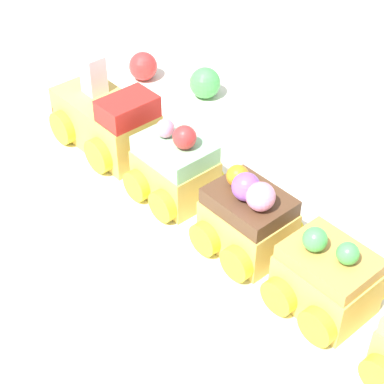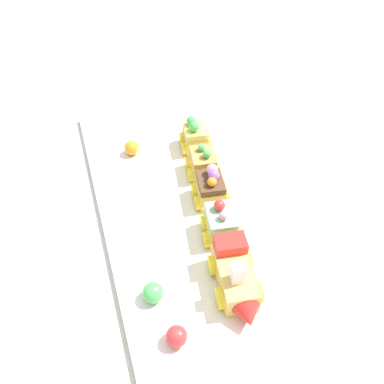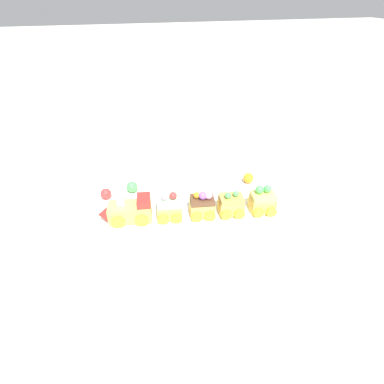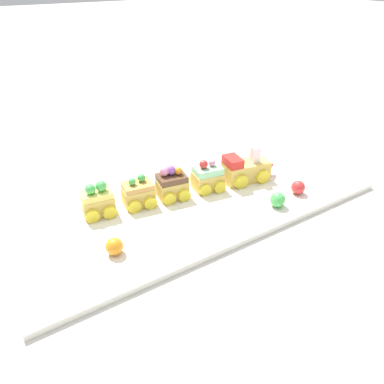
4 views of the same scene
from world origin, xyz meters
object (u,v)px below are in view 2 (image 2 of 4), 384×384
(cake_train_locomotive, at_px, (236,280))
(cake_car_mint, at_px, (220,224))
(gumball_red, at_px, (177,336))
(gumball_green, at_px, (153,293))
(cake_car_lemon, at_px, (195,137))
(gumball_orange, at_px, (132,148))
(cake_car_chocolate, at_px, (211,189))
(cake_car_caramel, at_px, (203,164))

(cake_train_locomotive, distance_m, cake_car_mint, 0.10)
(gumball_red, bearing_deg, gumball_green, -169.30)
(cake_car_lemon, height_order, gumball_orange, cake_car_lemon)
(cake_car_mint, bearing_deg, gumball_orange, -150.65)
(cake_car_chocolate, bearing_deg, gumball_red, -21.22)
(cake_car_lemon, bearing_deg, gumball_green, -19.78)
(cake_car_mint, relative_size, gumball_orange, 2.34)
(cake_car_lemon, bearing_deg, cake_car_chocolate, 0.35)
(cake_train_locomotive, xyz_separation_m, gumball_red, (0.05, -0.10, -0.01))
(gumball_red, bearing_deg, cake_car_mint, 141.13)
(cake_car_mint, xyz_separation_m, cake_car_lemon, (-0.23, 0.04, 0.00))
(cake_car_chocolate, height_order, gumball_green, cake_car_chocolate)
(cake_car_lemon, bearing_deg, gumball_red, -13.37)
(cake_car_caramel, bearing_deg, cake_car_mint, -0.05)
(gumball_green, bearing_deg, cake_car_mint, 120.32)
(gumball_green, bearing_deg, cake_car_chocolate, 137.18)
(cake_car_mint, bearing_deg, gumball_red, -29.92)
(cake_car_mint, height_order, cake_car_caramel, cake_car_mint)
(cake_train_locomotive, bearing_deg, cake_car_chocolate, 179.88)
(cake_train_locomotive, bearing_deg, cake_car_caramel, 179.97)
(cake_car_caramel, height_order, cake_car_lemon, cake_car_lemon)
(cake_car_mint, xyz_separation_m, gumball_green, (0.08, -0.13, -0.01))
(cake_car_chocolate, bearing_deg, cake_car_caramel, -179.77)
(gumball_red, xyz_separation_m, gumball_green, (-0.07, -0.01, 0.00))
(gumball_red, bearing_deg, cake_car_chocolate, 149.83)
(gumball_green, bearing_deg, cake_car_lemon, 151.27)
(cake_car_mint, height_order, cake_car_lemon, same)
(cake_car_lemon, relative_size, gumball_green, 2.30)
(gumball_orange, distance_m, gumball_green, 0.33)
(cake_car_caramel, distance_m, cake_car_lemon, 0.08)
(cake_car_caramel, bearing_deg, cake_train_locomotive, -0.03)
(cake_car_caramel, bearing_deg, gumball_green, -25.53)
(cake_car_lemon, height_order, gumball_green, cake_car_lemon)
(cake_train_locomotive, distance_m, cake_car_caramel, 0.25)
(cake_car_mint, relative_size, cake_car_lemon, 0.99)
(cake_car_chocolate, xyz_separation_m, gumball_green, (0.16, -0.15, -0.01))
(cake_car_chocolate, distance_m, gumball_red, 0.26)
(gumball_red, height_order, gumball_green, gumball_green)
(gumball_red, bearing_deg, cake_train_locomotive, 114.45)
(cake_car_caramel, relative_size, gumball_orange, 2.33)
(cake_car_mint, distance_m, gumball_green, 0.15)
(cake_car_caramel, relative_size, gumball_green, 2.26)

